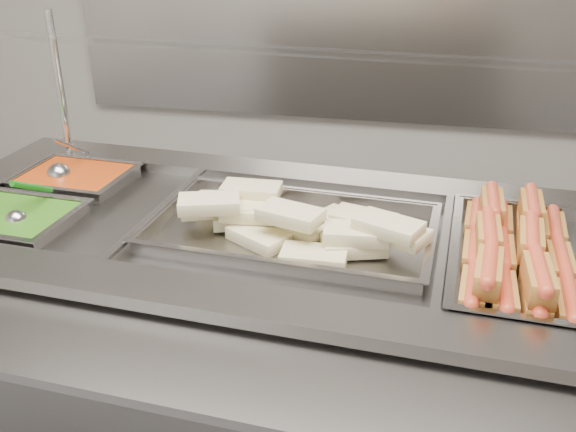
% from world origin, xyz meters
% --- Properties ---
extents(back_panel, '(3.00, 0.04, 1.20)m').
position_xyz_m(back_panel, '(0.00, 2.45, 1.20)').
color(back_panel, gray).
rests_on(back_panel, ground).
extents(steam_counter, '(1.98, 0.98, 0.92)m').
position_xyz_m(steam_counter, '(0.05, 0.45, 0.46)').
color(steam_counter, slate).
rests_on(steam_counter, ground).
extents(tray_rail, '(1.86, 0.50, 0.05)m').
position_xyz_m(tray_rail, '(0.01, -0.08, 0.87)').
color(tray_rail, gray).
rests_on(tray_rail, steam_counter).
extents(sneeze_guard, '(1.71, 0.41, 0.45)m').
position_xyz_m(sneeze_guard, '(0.06, 0.67, 1.29)').
color(sneeze_guard, silver).
rests_on(sneeze_guard, steam_counter).
extents(pan_hotdogs, '(0.39, 0.59, 0.10)m').
position_xyz_m(pan_hotdogs, '(0.69, 0.41, 0.88)').
color(pan_hotdogs, gray).
rests_on(pan_hotdogs, steam_counter).
extents(pan_wraps, '(0.72, 0.46, 0.07)m').
position_xyz_m(pan_wraps, '(0.11, 0.44, 0.89)').
color(pan_wraps, gray).
rests_on(pan_wraps, steam_counter).
extents(pan_beans, '(0.32, 0.27, 0.10)m').
position_xyz_m(pan_beans, '(-0.60, 0.64, 0.88)').
color(pan_beans, gray).
rests_on(pan_beans, steam_counter).
extents(pan_peas, '(0.32, 0.27, 0.10)m').
position_xyz_m(pan_peas, '(-0.62, 0.34, 0.88)').
color(pan_peas, gray).
rests_on(pan_peas, steam_counter).
extents(hotdogs_in_buns, '(0.28, 0.54, 0.12)m').
position_xyz_m(hotdogs_in_buns, '(0.65, 0.41, 0.93)').
color(hotdogs_in_buns, '#9D6920').
rests_on(hotdogs_in_buns, pan_hotdogs).
extents(tortilla_wraps, '(0.66, 0.35, 0.10)m').
position_xyz_m(tortilla_wraps, '(0.10, 0.44, 0.94)').
color(tortilla_wraps, beige).
rests_on(tortilla_wraps, pan_wraps).
extents(ladle, '(0.07, 0.20, 0.15)m').
position_xyz_m(ladle, '(-0.65, 0.63, 0.93)').
color(ladle, silver).
rests_on(ladle, pan_beans).
extents(serving_spoon, '(0.06, 0.19, 0.14)m').
position_xyz_m(serving_spoon, '(-0.59, 0.34, 0.93)').
color(serving_spoon, silver).
rests_on(serving_spoon, pan_peas).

